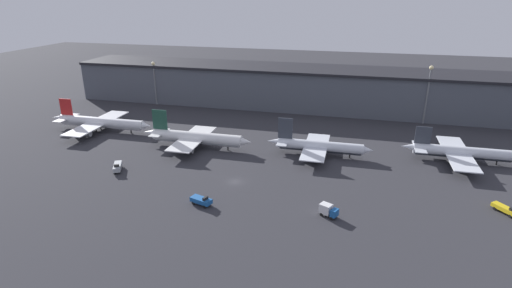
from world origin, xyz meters
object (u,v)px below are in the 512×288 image
at_px(airplane_0, 100,122).
at_px(service_vehicle_2, 118,167).
at_px(airplane_1, 196,138).
at_px(airplane_3, 461,152).
at_px(service_vehicle_1, 201,200).
at_px(service_vehicle_0, 505,209).
at_px(airplane_2, 319,146).
at_px(service_vehicle_3, 328,210).

relative_size(airplane_0, service_vehicle_2, 6.39).
height_order(airplane_0, airplane_1, airplane_1).
bearing_deg(airplane_3, service_vehicle_1, -146.69).
bearing_deg(airplane_1, service_vehicle_0, -14.44).
xyz_separation_m(airplane_1, airplane_2, (45.64, 3.60, -0.37)).
bearing_deg(service_vehicle_3, airplane_0, -179.09).
bearing_deg(service_vehicle_0, airplane_1, -142.74).
distance_m(airplane_2, airplane_3, 48.50).
bearing_deg(airplane_0, airplane_3, 0.39).
bearing_deg(airplane_0, service_vehicle_0, -13.13).
relative_size(airplane_1, service_vehicle_1, 6.54).
bearing_deg(service_vehicle_1, service_vehicle_0, 28.73).
distance_m(airplane_0, service_vehicle_3, 109.08).
relative_size(airplane_1, service_vehicle_0, 6.46).
xyz_separation_m(airplane_2, service_vehicle_2, (-62.51, -29.71, -1.97)).
bearing_deg(service_vehicle_1, airplane_1, 131.84).
bearing_deg(service_vehicle_3, service_vehicle_0, 41.94).
bearing_deg(airplane_2, service_vehicle_0, -28.62).
distance_m(airplane_2, service_vehicle_1, 51.85).
bearing_deg(airplane_2, service_vehicle_3, -80.88).
relative_size(airplane_2, service_vehicle_2, 5.17).
bearing_deg(airplane_0, airplane_1, -10.31).
xyz_separation_m(service_vehicle_0, service_vehicle_1, (-79.89, -15.76, 0.10)).
xyz_separation_m(airplane_2, service_vehicle_3, (6.92, -41.36, -1.56)).
relative_size(airplane_1, service_vehicle_2, 5.92).
xyz_separation_m(service_vehicle_0, service_vehicle_2, (-114.95, -1.53, 0.18)).
distance_m(airplane_3, service_vehicle_1, 90.79).
relative_size(airplane_0, service_vehicle_0, 6.98).
bearing_deg(service_vehicle_0, airplane_3, 148.50).
xyz_separation_m(airplane_1, airplane_3, (93.72, 9.99, -0.35)).
bearing_deg(airplane_0, service_vehicle_1, -37.26).
xyz_separation_m(service_vehicle_1, service_vehicle_3, (34.37, 2.58, 0.49)).
bearing_deg(service_vehicle_2, service_vehicle_0, 63.93).
bearing_deg(airplane_1, airplane_3, 5.72).
bearing_deg(service_vehicle_3, airplane_1, 170.10).
bearing_deg(service_vehicle_1, airplane_2, 75.58).
height_order(airplane_1, service_vehicle_3, airplane_1).
bearing_deg(service_vehicle_3, airplane_3, 75.03).
distance_m(airplane_3, service_vehicle_0, 34.91).
height_order(airplane_1, service_vehicle_0, airplane_1).
distance_m(airplane_0, airplane_2, 92.14).
height_order(airplane_2, service_vehicle_2, airplane_2).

